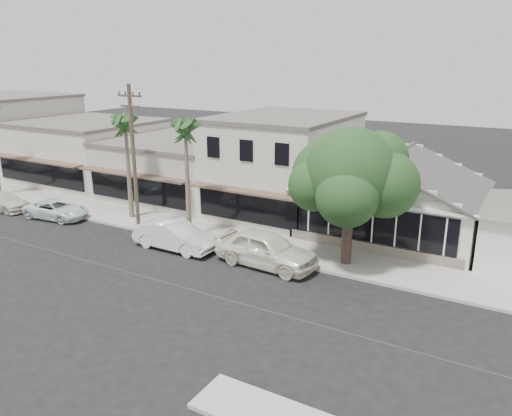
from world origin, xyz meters
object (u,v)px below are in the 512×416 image
Objects in this scene: car_2 at (56,210)px; car_3 at (3,201)px; car_1 at (175,235)px; car_0 at (266,249)px; shade_tree at (351,176)px; utility_pole at (134,155)px.

car_3 is (-5.00, -0.58, 0.02)m from car_2.
car_3 reaches higher than car_2.
car_0 is at bearing -85.38° from car_1.
car_1 is 1.09× the size of car_2.
shade_tree is (24.68, 2.96, 4.11)m from car_3.
car_0 is at bearing -90.64° from car_3.
shade_tree is at bearing -72.95° from car_1.
car_1 is 10.54m from car_2.
utility_pole is 1.63× the size of car_0.
car_2 is at bearing -171.42° from utility_pole.
shade_tree is at bearing 6.09° from utility_pole.
car_2 is at bearing 87.39° from car_1.
car_0 is at bearing -5.59° from utility_pole.
utility_pole is at bearing 70.66° from car_1.
car_3 is 0.61× the size of shade_tree.
shade_tree reaches higher than car_1.
shade_tree is (13.24, 1.41, -0.03)m from utility_pole.
car_3 is (-15.53, -0.13, -0.17)m from car_1.
car_0 is at bearing -146.17° from shade_tree.
car_1 is (4.09, -1.42, -3.98)m from utility_pole.
car_2 is at bearing -173.09° from shade_tree.
utility_pole is 2.00× the size of car_2.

